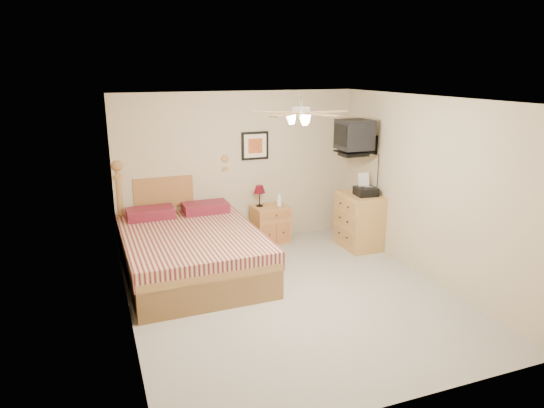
# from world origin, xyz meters

# --- Properties ---
(floor) EXTENTS (4.50, 4.50, 0.00)m
(floor) POSITION_xyz_m (0.00, 0.00, 0.00)
(floor) COLOR #9D988E
(floor) RESTS_ON ground
(ceiling) EXTENTS (4.00, 4.50, 0.04)m
(ceiling) POSITION_xyz_m (0.00, 0.00, 2.50)
(ceiling) COLOR white
(ceiling) RESTS_ON ground
(wall_back) EXTENTS (4.00, 0.04, 2.50)m
(wall_back) POSITION_xyz_m (0.00, 2.25, 1.25)
(wall_back) COLOR #BFAF8D
(wall_back) RESTS_ON ground
(wall_front) EXTENTS (4.00, 0.04, 2.50)m
(wall_front) POSITION_xyz_m (0.00, -2.25, 1.25)
(wall_front) COLOR #BFAF8D
(wall_front) RESTS_ON ground
(wall_left) EXTENTS (0.04, 4.50, 2.50)m
(wall_left) POSITION_xyz_m (-2.00, 0.00, 1.25)
(wall_left) COLOR #BFAF8D
(wall_left) RESTS_ON ground
(wall_right) EXTENTS (0.04, 4.50, 2.50)m
(wall_right) POSITION_xyz_m (2.00, 0.00, 1.25)
(wall_right) COLOR #BFAF8D
(wall_right) RESTS_ON ground
(bed) EXTENTS (1.85, 2.40, 1.53)m
(bed) POSITION_xyz_m (-1.06, 1.12, 0.77)
(bed) COLOR tan
(bed) RESTS_ON ground
(nightstand) EXTENTS (0.62, 0.49, 0.63)m
(nightstand) POSITION_xyz_m (0.46, 2.00, 0.31)
(nightstand) COLOR #B77437
(nightstand) RESTS_ON ground
(table_lamp) EXTENTS (0.23, 0.23, 0.36)m
(table_lamp) POSITION_xyz_m (0.29, 2.08, 0.81)
(table_lamp) COLOR #5F0C19
(table_lamp) RESTS_ON nightstand
(lotion_bottle) EXTENTS (0.11, 0.11, 0.22)m
(lotion_bottle) POSITION_xyz_m (0.60, 1.97, 0.74)
(lotion_bottle) COLOR white
(lotion_bottle) RESTS_ON nightstand
(framed_picture) EXTENTS (0.46, 0.04, 0.46)m
(framed_picture) POSITION_xyz_m (0.27, 2.23, 1.62)
(framed_picture) COLOR black
(framed_picture) RESTS_ON wall_back
(dresser) EXTENTS (0.53, 0.76, 0.90)m
(dresser) POSITION_xyz_m (1.73, 1.29, 0.45)
(dresser) COLOR #A26F37
(dresser) RESTS_ON ground
(fax_machine) EXTENTS (0.36, 0.38, 0.34)m
(fax_machine) POSITION_xyz_m (1.76, 1.18, 1.07)
(fax_machine) COLOR black
(fax_machine) RESTS_ON dresser
(magazine_lower) EXTENTS (0.26, 0.29, 0.02)m
(magazine_lower) POSITION_xyz_m (1.72, 1.54, 0.91)
(magazine_lower) COLOR #B3A990
(magazine_lower) RESTS_ON dresser
(magazine_upper) EXTENTS (0.24, 0.28, 0.02)m
(magazine_upper) POSITION_xyz_m (1.74, 1.54, 0.93)
(magazine_upper) COLOR gray
(magazine_upper) RESTS_ON magazine_lower
(wall_tv) EXTENTS (0.56, 0.46, 0.58)m
(wall_tv) POSITION_xyz_m (1.75, 1.34, 1.81)
(wall_tv) COLOR black
(wall_tv) RESTS_ON wall_right
(ceiling_fan) EXTENTS (1.14, 1.14, 0.28)m
(ceiling_fan) POSITION_xyz_m (0.00, -0.20, 2.36)
(ceiling_fan) COLOR white
(ceiling_fan) RESTS_ON ceiling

